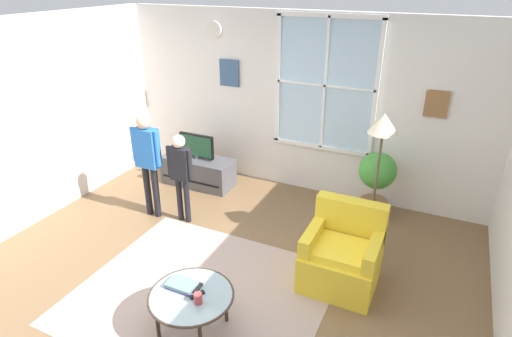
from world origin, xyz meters
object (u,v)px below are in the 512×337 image
object	(u,v)px
coffee_table	(191,297)
person_black_shirt	(181,169)
cup	(198,298)
potted_plant_by_window	(377,179)
television	(197,146)
remote_near_books	(197,295)
remote_near_cup	(198,288)
armchair	(342,256)
person_blue_shirt	(147,154)
floor_lamp	(382,139)
book_stack	(182,285)
tv_stand	(198,171)

from	to	relation	value
coffee_table	person_black_shirt	xyz separation A→B (m)	(-1.17, 1.58, 0.38)
cup	potted_plant_by_window	bearing A→B (deg)	70.76
television	remote_near_books	bearing A→B (deg)	-57.53
remote_near_cup	coffee_table	bearing A→B (deg)	-98.72
armchair	coffee_table	xyz separation A→B (m)	(-1.06, -1.27, 0.07)
person_blue_shirt	potted_plant_by_window	size ratio (longest dim) A/B	1.55
cup	remote_near_cup	distance (m)	0.18
armchair	remote_near_books	bearing A→B (deg)	-128.41
armchair	cup	xyz separation A→B (m)	(-0.94, -1.33, 0.14)
cup	floor_lamp	distance (m)	2.49
person_blue_shirt	person_black_shirt	distance (m)	0.49
coffee_table	person_blue_shirt	distance (m)	2.29
book_stack	person_blue_shirt	world-z (taller)	person_blue_shirt
book_stack	person_blue_shirt	bearing A→B (deg)	135.52
armchair	remote_near_cup	distance (m)	1.58
book_stack	person_blue_shirt	xyz separation A→B (m)	(-1.50, 1.47, 0.47)
book_stack	remote_near_books	distance (m)	0.19
remote_near_books	person_black_shirt	distance (m)	2.02
coffee_table	remote_near_cup	size ratio (longest dim) A/B	5.61
cup	remote_near_books	size ratio (longest dim) A/B	0.73
cup	floor_lamp	world-z (taller)	floor_lamp
book_stack	floor_lamp	size ratio (longest dim) A/B	0.16
tv_stand	television	size ratio (longest dim) A/B	1.94
floor_lamp	person_blue_shirt	bearing A→B (deg)	-171.39
remote_near_cup	cup	bearing A→B (deg)	-55.66
television	potted_plant_by_window	world-z (taller)	potted_plant_by_window
coffee_table	remote_near_cup	bearing A→B (deg)	81.28
coffee_table	person_black_shirt	bearing A→B (deg)	126.44
television	person_black_shirt	xyz separation A→B (m)	(0.41, -1.00, 0.12)
tv_stand	floor_lamp	world-z (taller)	floor_lamp
floor_lamp	tv_stand	bearing A→B (deg)	167.26
coffee_table	remote_near_books	xyz separation A→B (m)	(0.06, 0.01, 0.04)
tv_stand	cup	size ratio (longest dim) A/B	11.01
book_stack	remote_near_cup	size ratio (longest dim) A/B	1.94
armchair	floor_lamp	size ratio (longest dim) A/B	0.50
person_blue_shirt	remote_near_cup	bearing A→B (deg)	-41.03
cup	person_blue_shirt	world-z (taller)	person_blue_shirt
cup	remote_near_cup	bearing A→B (deg)	124.34
coffee_table	floor_lamp	size ratio (longest dim) A/B	0.46
television	remote_near_books	size ratio (longest dim) A/B	4.12
armchair	floor_lamp	world-z (taller)	floor_lamp
television	remote_near_books	world-z (taller)	television
book_stack	remote_near_cup	distance (m)	0.15
television	person_blue_shirt	world-z (taller)	person_blue_shirt
cup	person_blue_shirt	distance (m)	2.40
person_black_shirt	potted_plant_by_window	world-z (taller)	person_black_shirt
person_blue_shirt	potted_plant_by_window	bearing A→B (deg)	24.55
tv_stand	television	world-z (taller)	television
tv_stand	person_blue_shirt	distance (m)	1.27
television	remote_near_cup	bearing A→B (deg)	-57.45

